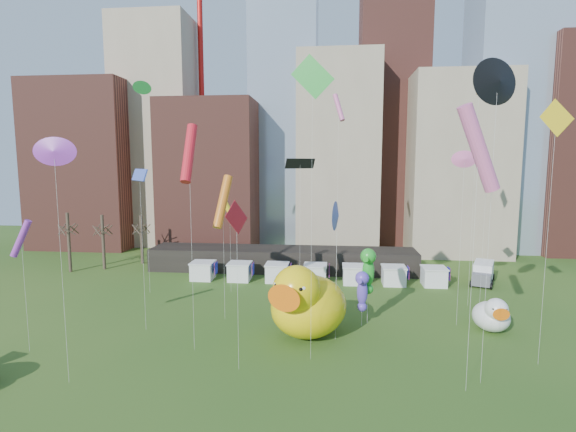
# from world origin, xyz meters

# --- Properties ---
(skyline) EXTENTS (101.00, 23.00, 68.00)m
(skyline) POSITION_xyz_m (2.25, 61.06, 21.44)
(skyline) COLOR brown
(skyline) RESTS_ON ground
(pavilion) EXTENTS (38.00, 6.00, 3.20)m
(pavilion) POSITION_xyz_m (-4.00, 42.00, 1.60)
(pavilion) COLOR black
(pavilion) RESTS_ON ground
(vendor_tents) EXTENTS (33.24, 2.80, 2.40)m
(vendor_tents) POSITION_xyz_m (1.02, 36.00, 1.11)
(vendor_tents) COLOR white
(vendor_tents) RESTS_ON ground
(bare_trees) EXTENTS (8.44, 6.44, 8.50)m
(bare_trees) POSITION_xyz_m (-30.17, 40.54, 4.01)
(bare_trees) COLOR #382B21
(bare_trees) RESTS_ON ground
(big_duck) EXTENTS (9.03, 9.94, 6.94)m
(big_duck) POSITION_xyz_m (0.87, 18.04, 3.18)
(big_duck) COLOR yellow
(big_duck) RESTS_ON ground
(small_duck) EXTENTS (3.26, 4.43, 3.44)m
(small_duck) POSITION_xyz_m (17.82, 21.08, 1.58)
(small_duck) COLOR white
(small_duck) RESTS_ON ground
(seahorse_green) EXTENTS (1.86, 2.12, 7.39)m
(seahorse_green) POSITION_xyz_m (6.58, 22.04, 5.55)
(seahorse_green) COLOR silver
(seahorse_green) RESTS_ON ground
(seahorse_purple) EXTENTS (1.65, 1.88, 5.36)m
(seahorse_purple) POSITION_xyz_m (5.99, 21.22, 3.74)
(seahorse_purple) COLOR silver
(seahorse_purple) RESTS_ON ground
(box_truck) EXTENTS (4.36, 6.49, 2.60)m
(box_truck) POSITION_xyz_m (22.70, 38.12, 1.33)
(box_truck) COLOR white
(box_truck) RESTS_ON ground
(kite_0) EXTENTS (0.84, 2.81, 18.61)m
(kite_0) POSITION_xyz_m (-8.25, 14.53, 16.21)
(kite_0) COLOR silver
(kite_0) RESTS_ON ground
(kite_1) EXTENTS (1.58, 0.32, 16.60)m
(kite_1) POSITION_xyz_m (15.05, 22.37, 15.75)
(kite_1) COLOR silver
(kite_1) RESTS_ON ground
(kite_2) EXTENTS (3.04, 2.40, 15.93)m
(kite_2) POSITION_xyz_m (-0.28, 25.89, 15.34)
(kite_2) COLOR silver
(kite_2) RESTS_ON ground
(kite_3) EXTENTS (1.11, 1.27, 24.68)m
(kite_3) POSITION_xyz_m (-18.56, 29.49, 23.76)
(kite_3) COLOR silver
(kite_3) RESTS_ON ground
(kite_4) EXTENTS (2.14, 0.80, 11.46)m
(kite_4) POSITION_xyz_m (-8.97, 30.87, 9.66)
(kite_4) COLOR silver
(kite_4) RESTS_ON ground
(kite_5) EXTENTS (0.68, 2.52, 12.23)m
(kite_5) POSITION_xyz_m (3.46, 17.91, 10.97)
(kite_5) COLOR silver
(kite_5) RESTS_ON ground
(kite_6) EXTENTS (1.75, 3.16, 14.33)m
(kite_6) POSITION_xyz_m (-7.48, 21.84, 11.75)
(kite_6) COLOR silver
(kite_6) RESTS_ON ground
(kite_7) EXTENTS (1.93, 0.53, 17.19)m
(kite_7) POSITION_xyz_m (-15.40, 8.33, 16.19)
(kite_7) COLOR silver
(kite_7) RESTS_ON ground
(kite_8) EXTENTS (1.16, 2.27, 12.83)m
(kite_8) POSITION_xyz_m (-3.84, 11.52, 11.39)
(kite_8) COLOR silver
(kite_8) RESTS_ON ground
(kite_9) EXTENTS (3.47, 2.13, 19.24)m
(kite_9) POSITION_xyz_m (12.28, 10.02, 16.38)
(kite_9) COLOR silver
(kite_9) RESTS_ON ground
(kite_10) EXTENTS (2.66, 2.09, 22.25)m
(kite_10) POSITION_xyz_m (13.64, 11.22, 20.72)
(kite_10) COLOR silver
(kite_10) RESTS_ON ground
(kite_11) EXTENTS (3.24, 0.46, 23.38)m
(kite_11) POSITION_xyz_m (1.48, 13.75, 21.37)
(kite_11) COLOR silver
(kite_11) RESTS_ON ground
(kite_12) EXTENTS (1.23, 2.50, 20.08)m
(kite_12) POSITION_xyz_m (19.04, 14.63, 18.32)
(kite_12) COLOR silver
(kite_12) RESTS_ON ground
(kite_13) EXTENTS (2.66, 2.97, 14.93)m
(kite_13) POSITION_xyz_m (-14.14, 18.34, 14.34)
(kite_13) COLOR silver
(kite_13) RESTS_ON ground
(kite_14) EXTENTS (1.41, 3.38, 23.70)m
(kite_14) POSITION_xyz_m (17.93, 28.44, 23.02)
(kite_14) COLOR silver
(kite_14) RESTS_ON ground
(kite_15) EXTENTS (1.89, 0.91, 11.01)m
(kite_15) POSITION_xyz_m (-21.72, 12.85, 9.45)
(kite_15) COLOR silver
(kite_15) RESTS_ON ground
(kite_16) EXTENTS (1.65, 0.49, 15.33)m
(kite_16) POSITION_xyz_m (19.31, 28.88, 13.90)
(kite_16) COLOR silver
(kite_16) RESTS_ON ground
(kite_17) EXTENTS (1.61, 1.82, 23.31)m
(kite_17) POSITION_xyz_m (3.67, 31.46, 21.64)
(kite_17) COLOR silver
(kite_17) RESTS_ON ground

